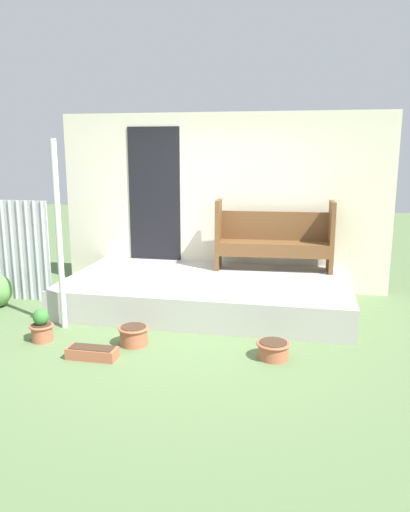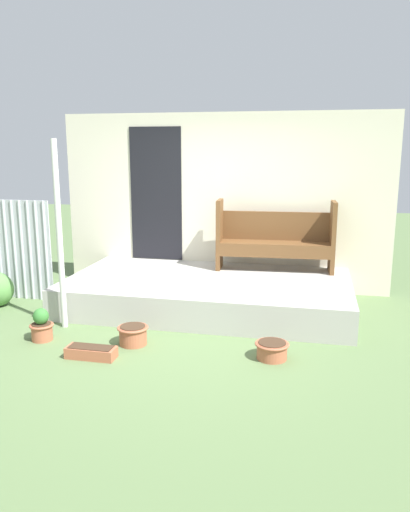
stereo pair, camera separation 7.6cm
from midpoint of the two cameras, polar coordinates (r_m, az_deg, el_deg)
The scene contains 9 objects.
ground_plane at distance 5.84m, azimuth -2.47°, elevation -8.78°, with size 24.00×24.00×0.00m, color #5B7547.
porch_slab at distance 6.69m, azimuth -0.04°, elevation -4.22°, with size 3.71×2.00×0.39m.
house_wall at distance 7.48m, azimuth 1.25°, elevation 6.19°, with size 4.91×0.08×2.60m.
support_post at distance 5.97m, azimuth -16.70°, elevation 2.14°, with size 0.07×0.07×2.20m.
bench at distance 7.10m, azimuth 7.57°, elevation 2.27°, with size 1.65×0.50×0.99m.
flower_pot_left at distance 5.85m, azimuth -18.53°, elevation -7.71°, with size 0.27×0.27×0.37m.
flower_pot_middle at distance 5.53m, azimuth -8.55°, elevation -8.87°, with size 0.34×0.34×0.21m.
flower_pot_right at distance 5.18m, azimuth 7.37°, elevation -10.50°, with size 0.35×0.35×0.18m.
planter_box_rect at distance 5.29m, azimuth -13.18°, elevation -10.72°, with size 0.51×0.19×0.12m.
Camera 1 is at (1.30, -5.29, 2.09)m, focal length 35.00 mm.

